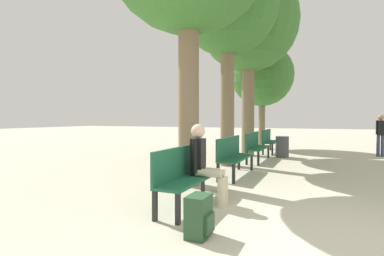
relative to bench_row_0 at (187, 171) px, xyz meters
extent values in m
plane|color=beige|center=(2.18, -0.64, -0.55)|extent=(80.00, 80.00, 0.00)
cube|color=#1E6042|center=(0.10, 0.00, -0.11)|extent=(0.44, 1.87, 0.04)
cube|color=#1E6042|center=(-0.10, 0.00, 0.15)|extent=(0.04, 1.87, 0.49)
cube|color=black|center=(0.27, -0.89, -0.34)|extent=(0.06, 0.06, 0.42)
cube|color=black|center=(0.27, 0.89, -0.34)|extent=(0.06, 0.06, 0.42)
cube|color=black|center=(-0.08, -0.89, -0.34)|extent=(0.06, 0.06, 0.42)
cube|color=black|center=(-0.08, 0.89, -0.34)|extent=(0.06, 0.06, 0.42)
cube|color=#1E6042|center=(0.10, 2.70, -0.11)|extent=(0.44, 1.87, 0.04)
cube|color=#1E6042|center=(-0.10, 2.70, 0.15)|extent=(0.04, 1.87, 0.49)
cube|color=black|center=(0.27, 1.81, -0.34)|extent=(0.06, 0.06, 0.42)
cube|color=black|center=(0.27, 3.59, -0.34)|extent=(0.06, 0.06, 0.42)
cube|color=black|center=(-0.08, 1.81, -0.34)|extent=(0.06, 0.06, 0.42)
cube|color=black|center=(-0.08, 3.59, -0.34)|extent=(0.06, 0.06, 0.42)
cube|color=#1E6042|center=(0.10, 5.40, -0.11)|extent=(0.44, 1.87, 0.04)
cube|color=#1E6042|center=(-0.10, 5.40, 0.15)|extent=(0.04, 1.87, 0.49)
cube|color=black|center=(0.27, 4.51, -0.34)|extent=(0.06, 0.06, 0.42)
cube|color=black|center=(0.27, 6.29, -0.34)|extent=(0.06, 0.06, 0.42)
cube|color=black|center=(-0.08, 4.51, -0.34)|extent=(0.06, 0.06, 0.42)
cube|color=black|center=(-0.08, 6.29, -0.34)|extent=(0.06, 0.06, 0.42)
cube|color=#1E6042|center=(0.10, 8.10, -0.11)|extent=(0.44, 1.87, 0.04)
cube|color=#1E6042|center=(-0.10, 8.10, 0.15)|extent=(0.04, 1.87, 0.49)
cube|color=black|center=(0.27, 7.21, -0.34)|extent=(0.06, 0.06, 0.42)
cube|color=black|center=(0.27, 8.99, -0.34)|extent=(0.06, 0.06, 0.42)
cube|color=black|center=(-0.08, 7.21, -0.34)|extent=(0.06, 0.06, 0.42)
cube|color=black|center=(-0.08, 8.99, -0.34)|extent=(0.06, 0.06, 0.42)
cylinder|color=#7A664C|center=(-0.59, 1.36, 1.45)|extent=(0.44, 0.44, 4.00)
cylinder|color=#7A664C|center=(-0.59, 4.16, 1.42)|extent=(0.41, 0.41, 3.93)
sphere|color=#38702D|center=(-0.59, 4.16, 4.20)|extent=(2.97, 2.97, 2.97)
cylinder|color=#7A664C|center=(-0.59, 6.84, 1.45)|extent=(0.47, 0.47, 4.00)
sphere|color=#38702D|center=(-0.59, 6.84, 4.47)|extent=(3.70, 3.70, 3.70)
cylinder|color=#7A664C|center=(-0.59, 9.69, 0.76)|extent=(0.30, 0.30, 2.62)
sphere|color=#38702D|center=(-0.59, 9.69, 2.86)|extent=(2.87, 2.87, 2.87)
cylinder|color=beige|center=(0.34, 0.10, -0.03)|extent=(0.43, 0.13, 0.13)
cylinder|color=beige|center=(0.55, 0.10, -0.32)|extent=(0.13, 0.13, 0.46)
cylinder|color=beige|center=(0.34, 0.25, -0.03)|extent=(0.43, 0.13, 0.13)
cylinder|color=beige|center=(0.55, 0.25, -0.32)|extent=(0.13, 0.13, 0.46)
cube|color=black|center=(0.12, 0.18, 0.22)|extent=(0.20, 0.23, 0.61)
cylinder|color=black|center=(0.12, 0.05, 0.25)|extent=(0.09, 0.09, 0.55)
cylinder|color=black|center=(0.12, 0.30, 0.25)|extent=(0.09, 0.09, 0.55)
sphere|color=beige|center=(0.12, 0.18, 0.65)|extent=(0.23, 0.23, 0.23)
cube|color=#284C2D|center=(0.68, -1.15, -0.30)|extent=(0.23, 0.36, 0.50)
cube|color=#284C2D|center=(0.81, -1.15, -0.37)|extent=(0.04, 0.25, 0.22)
cylinder|color=#384260|center=(3.91, 8.45, -0.16)|extent=(0.11, 0.11, 0.78)
cylinder|color=#384260|center=(4.04, 8.45, -0.16)|extent=(0.11, 0.11, 0.78)
cube|color=black|center=(3.97, 8.45, 0.51)|extent=(0.22, 0.24, 0.55)
cylinder|color=black|center=(3.86, 8.45, 0.52)|extent=(0.08, 0.08, 0.52)
cylinder|color=black|center=(4.09, 8.45, 0.52)|extent=(0.08, 0.08, 0.52)
sphere|color=#A37A5B|center=(3.97, 8.45, 0.89)|extent=(0.21, 0.21, 0.21)
cylinder|color=#4C4C51|center=(0.68, 6.82, -0.17)|extent=(0.47, 0.47, 0.75)
camera|label=1|loc=(2.01, -4.40, 0.86)|focal=28.00mm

